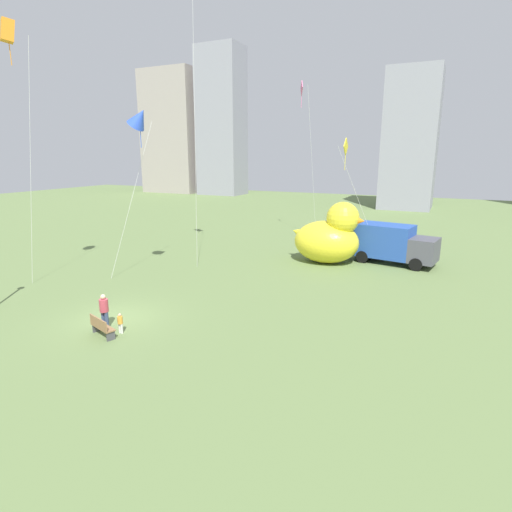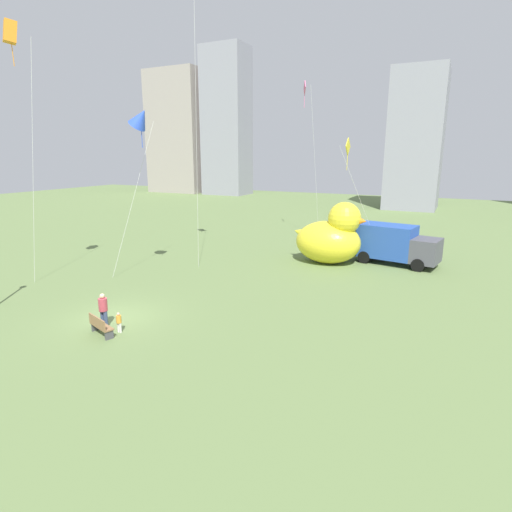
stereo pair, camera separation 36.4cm
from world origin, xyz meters
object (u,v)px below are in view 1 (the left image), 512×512
person_child (120,322)px  person_adult (104,309)px  park_bench (101,326)px  box_truck (390,244)px  kite_orange (8,33)px  giant_inflatable_duck (329,237)px  kite_blue (139,118)px  kite_yellow (347,151)px  kite_pink (303,96)px

person_child → person_adult: bearing=170.8°
park_bench → box_truck: box_truck is taller
kite_orange → person_child: bearing=-18.5°
giant_inflatable_duck → box_truck: 4.52m
person_child → park_bench: bearing=-130.8°
kite_blue → kite_orange: kite_orange is taller
kite_blue → kite_orange: 7.69m
box_truck → park_bench: bearing=-117.3°
park_bench → person_adult: person_adult is taller
park_bench → box_truck: 20.99m
kite_yellow → kite_blue: kite_blue is taller
kite_blue → kite_yellow: bearing=48.5°
kite_orange → box_truck: bearing=39.0°
person_adult → kite_yellow: bearing=70.1°
person_adult → kite_pink: kite_pink is taller
giant_inflatable_duck → kite_blue: (-9.32, -8.95, 7.96)m
park_bench → kite_pink: size_ratio=0.11×
box_truck → kite_yellow: 7.55m
box_truck → kite_blue: bearing=-141.2°
kite_blue → kite_pink: bearing=77.2°
park_bench → kite_yellow: (6.01, 18.93, 7.60)m
person_adult → giant_inflatable_duck: size_ratio=0.29×
kite_pink → kite_blue: size_ratio=1.34×
person_child → box_truck: box_truck is taller
park_bench → kite_orange: (-8.77, 3.73, 13.61)m
box_truck → kite_blue: size_ratio=0.61×
park_bench → kite_blue: size_ratio=0.14×
box_truck → kite_yellow: (-3.61, 0.30, 6.62)m
giant_inflatable_duck → kite_yellow: bearing=77.1°
kite_blue → kite_orange: bearing=-140.4°
person_child → kite_pink: (-0.33, 24.85, 12.45)m
kite_yellow → box_truck: bearing=-4.7°
person_child → kite_pink: kite_pink is taller
box_truck → kite_blue: (-13.43, -10.79, 8.45)m
box_truck → kite_pink: (-9.43, 6.83, 11.53)m
kite_pink → kite_blue: kite_pink is taller
person_adult → box_truck: bearing=60.3°
person_child → kite_yellow: size_ratio=0.10×
kite_orange → person_adult: bearing=-19.7°
person_child → kite_orange: 16.73m
person_adult → giant_inflatable_duck: 17.16m
box_truck → kite_yellow: kite_yellow is taller
person_adult → kite_orange: 15.80m
giant_inflatable_duck → kite_yellow: (0.49, 2.14, 6.12)m
giant_inflatable_duck → kite_blue: bearing=-136.2°
giant_inflatable_duck → kite_pink: bearing=121.6°
park_bench → giant_inflatable_duck: giant_inflatable_duck is taller
park_bench → kite_orange: kite_orange is taller
person_adult → kite_pink: size_ratio=0.11×
giant_inflatable_duck → kite_orange: (-14.30, -13.06, 12.13)m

